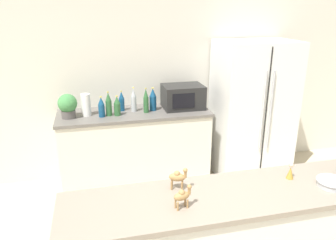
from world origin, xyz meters
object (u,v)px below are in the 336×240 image
(refrigerator, at_px, (252,109))
(fruit_bowl, at_px, (331,183))
(paper_towel_roll, at_px, (86,105))
(camel_figurine_second, at_px, (178,177))
(potted_plant, at_px, (68,105))
(back_bottle_0, at_px, (134,100))
(back_bottle_2, at_px, (109,104))
(camel_figurine, at_px, (182,195))
(microwave, at_px, (183,97))
(back_bottle_1, at_px, (153,100))
(back_bottle_6, at_px, (101,107))
(back_bottle_4, at_px, (146,101))
(wise_man_figurine_crimson, at_px, (290,172))
(back_bottle_5, at_px, (117,106))
(back_bottle_3, at_px, (122,101))

(refrigerator, relative_size, fruit_bowl, 8.88)
(paper_towel_roll, xyz_separation_m, camel_figurine_second, (0.57, -1.84, 0.01))
(potted_plant, xyz_separation_m, back_bottle_0, (0.74, 0.07, -0.01))
(potted_plant, relative_size, camel_figurine_second, 1.78)
(back_bottle_2, height_order, camel_figurine, back_bottle_2)
(back_bottle_0, bearing_deg, microwave, 0.17)
(back_bottle_1, height_order, back_bottle_6, back_bottle_1)
(back_bottle_4, xyz_separation_m, wise_man_figurine_crimson, (0.68, -1.85, -0.04))
(camel_figurine_second, height_order, wise_man_figurine_crimson, camel_figurine_second)
(microwave, distance_m, back_bottle_6, 0.98)
(refrigerator, height_order, back_bottle_1, refrigerator)
(back_bottle_5, xyz_separation_m, fruit_bowl, (1.22, -1.97, -0.03))
(back_bottle_5, height_order, fruit_bowl, back_bottle_5)
(back_bottle_6, xyz_separation_m, wise_man_figurine_crimson, (1.19, -1.81, -0.01))
(paper_towel_roll, xyz_separation_m, back_bottle_2, (0.25, -0.06, 0.01))
(potted_plant, bearing_deg, fruit_bowl, -48.90)
(back_bottle_0, relative_size, camel_figurine_second, 1.90)
(microwave, xyz_separation_m, back_bottle_6, (-0.97, -0.12, -0.03))
(back_bottle_1, relative_size, back_bottle_5, 1.19)
(back_bottle_4, distance_m, camel_figurine, 2.02)
(camel_figurine, xyz_separation_m, camel_figurine_second, (0.03, 0.21, 0.00))
(wise_man_figurine_crimson, bearing_deg, potted_plant, 129.84)
(camel_figurine_second, bearing_deg, back_bottle_0, 90.83)
(back_bottle_6, xyz_separation_m, camel_figurine, (0.37, -1.97, 0.02))
(fruit_bowl, height_order, camel_figurine, camel_figurine)
(refrigerator, relative_size, camel_figurine_second, 11.26)
(wise_man_figurine_crimson, bearing_deg, fruit_bowl, -37.00)
(potted_plant, relative_size, back_bottle_2, 0.98)
(back_bottle_4, height_order, fruit_bowl, back_bottle_4)
(back_bottle_5, bearing_deg, back_bottle_3, 67.88)
(paper_towel_roll, distance_m, back_bottle_1, 0.77)
(back_bottle_0, bearing_deg, paper_towel_roll, -176.72)
(microwave, xyz_separation_m, back_bottle_2, (-0.89, -0.09, -0.01))
(back_bottle_0, relative_size, back_bottle_3, 1.20)
(back_bottle_1, height_order, wise_man_figurine_crimson, back_bottle_1)
(microwave, distance_m, back_bottle_5, 0.81)
(potted_plant, relative_size, back_bottle_0, 0.94)
(refrigerator, bearing_deg, back_bottle_2, -179.34)
(back_bottle_0, relative_size, back_bottle_5, 1.26)
(back_bottle_2, bearing_deg, camel_figurine_second, -79.75)
(fruit_bowl, bearing_deg, back_bottle_2, 123.46)
(back_bottle_4, xyz_separation_m, fruit_bowl, (0.89, -2.00, -0.06))
(camel_figurine_second, bearing_deg, wise_man_figurine_crimson, -3.50)
(refrigerator, bearing_deg, back_bottle_0, 177.32)
(fruit_bowl, xyz_separation_m, camel_figurine_second, (-0.99, 0.20, 0.06))
(back_bottle_3, relative_size, back_bottle_4, 0.83)
(back_bottle_3, height_order, wise_man_figurine_crimson, back_bottle_3)
(back_bottle_6, bearing_deg, back_bottle_4, 4.66)
(back_bottle_2, height_order, camel_figurine_second, back_bottle_2)
(back_bottle_3, bearing_deg, back_bottle_5, -112.12)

